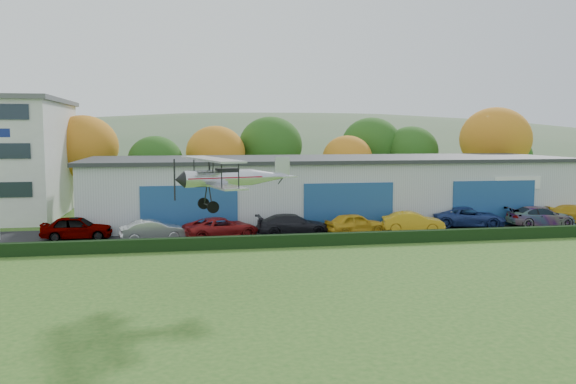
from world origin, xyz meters
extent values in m
plane|color=#29571B|center=(0.00, 0.00, 0.00)|extent=(300.00, 300.00, 0.00)
cube|color=black|center=(3.00, 21.00, 0.03)|extent=(48.00, 9.00, 0.05)
cube|color=black|center=(3.00, 16.20, 0.40)|extent=(46.00, 0.60, 0.80)
cube|color=#B2B7BC|center=(5.00, 28.00, 2.50)|extent=(40.00, 12.00, 5.00)
cube|color=#2D3033|center=(5.00, 28.00, 5.15)|extent=(40.60, 12.60, 0.30)
cube|color=navy|center=(-7.00, 21.95, 1.80)|extent=(7.00, 0.12, 3.60)
cube|color=navy|center=(5.00, 21.95, 1.80)|extent=(7.00, 0.12, 3.60)
cube|color=navy|center=(17.00, 21.95, 1.80)|extent=(7.00, 0.12, 3.60)
cube|color=navy|center=(-19.50, 22.00, 7.40)|extent=(1.00, 0.04, 0.60)
cylinder|color=#3D2614|center=(-17.00, 40.00, 1.57)|extent=(0.36, 0.36, 3.15)
ellipsoid|color=#B67A16|center=(-17.00, 40.00, 6.03)|extent=(6.84, 6.84, 6.16)
cylinder|color=#3D2614|center=(-10.00, 38.00, 1.22)|extent=(0.36, 0.36, 2.45)
ellipsoid|color=#1E4C14|center=(-10.00, 38.00, 4.69)|extent=(5.32, 5.32, 4.79)
cylinder|color=#3D2614|center=(-4.00, 40.00, 1.40)|extent=(0.36, 0.36, 2.80)
ellipsoid|color=#B67A16|center=(-4.00, 40.00, 5.36)|extent=(6.08, 6.08, 5.47)
cylinder|color=#3D2614|center=(2.00, 42.00, 1.57)|extent=(0.36, 0.36, 3.15)
ellipsoid|color=#1E4C14|center=(2.00, 42.00, 6.03)|extent=(6.84, 6.84, 6.16)
cylinder|color=#3D2614|center=(10.00, 40.00, 1.22)|extent=(0.36, 0.36, 2.45)
ellipsoid|color=#B67A16|center=(10.00, 40.00, 4.69)|extent=(5.32, 5.32, 4.79)
cylinder|color=#3D2614|center=(18.00, 42.00, 1.40)|extent=(0.36, 0.36, 2.80)
ellipsoid|color=#1E4C14|center=(18.00, 42.00, 5.36)|extent=(6.08, 6.08, 5.47)
cylinder|color=#3D2614|center=(26.00, 38.00, 1.75)|extent=(0.36, 0.36, 3.50)
ellipsoid|color=#B67A16|center=(26.00, 38.00, 6.70)|extent=(7.60, 7.60, 6.84)
cylinder|color=#3D2614|center=(30.00, 42.00, 1.22)|extent=(0.36, 0.36, 2.45)
ellipsoid|color=#1E4C14|center=(30.00, 42.00, 4.69)|extent=(5.32, 5.32, 4.79)
cylinder|color=#3D2614|center=(-24.00, 44.00, 1.05)|extent=(0.36, 0.36, 2.10)
ellipsoid|color=#B67A16|center=(-24.00, 44.00, 4.02)|extent=(4.56, 4.56, 4.10)
cylinder|color=#3D2614|center=(14.00, 44.00, 1.57)|extent=(0.36, 0.36, 3.15)
ellipsoid|color=#1E4C14|center=(14.00, 44.00, 6.03)|extent=(6.84, 6.84, 6.16)
ellipsoid|color=#4C6642|center=(20.00, 140.00, -15.40)|extent=(320.00, 196.00, 56.00)
ellipsoid|color=#4C6642|center=(90.00, 140.00, -9.90)|extent=(240.00, 126.00, 36.00)
imported|color=gray|center=(-14.75, 21.25, 0.86)|extent=(4.77, 1.97, 1.62)
imported|color=silver|center=(-9.51, 19.49, 0.78)|extent=(4.64, 2.38, 1.46)
imported|color=maroon|center=(-4.84, 19.77, 0.79)|extent=(5.79, 3.91, 1.47)
imported|color=black|center=(0.30, 20.04, 0.82)|extent=(5.31, 2.21, 1.54)
imported|color=gold|center=(4.86, 19.82, 0.82)|extent=(4.79, 2.78, 1.53)
imported|color=gold|center=(9.36, 19.89, 0.80)|extent=(4.77, 2.53, 1.49)
imported|color=navy|center=(14.61, 21.44, 0.82)|extent=(6.04, 3.91, 1.55)
imported|color=gray|center=(20.37, 20.71, 0.82)|extent=(5.46, 2.56, 1.54)
cylinder|color=silver|center=(-5.83, 6.70, 5.28)|extent=(3.39, 1.55, 0.78)
cone|color=silver|center=(-3.30, 7.33, 5.28)|extent=(2.04, 1.22, 0.78)
cone|color=black|center=(-7.64, 6.25, 5.28)|extent=(0.61, 0.86, 0.78)
cube|color=#A70716|center=(-5.57, 6.76, 5.33)|extent=(3.73, 1.65, 0.05)
cube|color=black|center=(-5.40, 6.80, 5.65)|extent=(1.14, 0.76, 0.22)
cube|color=silver|center=(-5.99, 6.66, 5.02)|extent=(2.56, 6.33, 0.09)
cube|color=silver|center=(-6.16, 6.62, 6.19)|extent=(2.72, 6.69, 0.09)
cylinder|color=black|center=(-5.83, 4.37, 5.61)|extent=(0.06, 0.06, 1.13)
cylinder|color=black|center=(-5.07, 4.56, 5.61)|extent=(0.06, 0.06, 1.13)
cylinder|color=black|center=(-6.92, 8.76, 5.61)|extent=(0.06, 0.06, 1.13)
cylinder|color=black|center=(-6.16, 8.94, 5.61)|extent=(0.06, 0.06, 1.13)
cylinder|color=black|center=(-6.09, 6.32, 5.89)|extent=(0.10, 0.19, 0.65)
cylinder|color=black|center=(-6.24, 6.91, 5.89)|extent=(0.10, 0.19, 0.65)
cylinder|color=black|center=(-6.24, 6.22, 4.55)|extent=(0.20, 0.60, 1.06)
cylinder|color=black|center=(-6.42, 6.93, 4.55)|extent=(0.20, 0.60, 1.06)
cylinder|color=black|center=(-6.33, 6.57, 4.02)|extent=(0.46, 1.62, 0.06)
cylinder|color=black|center=(-6.14, 5.82, 4.02)|extent=(0.57, 0.25, 0.56)
cylinder|color=black|center=(-6.52, 7.33, 4.02)|extent=(0.57, 0.25, 0.56)
cylinder|color=black|center=(-2.71, 7.47, 5.07)|extent=(0.32, 0.13, 0.37)
cube|color=silver|center=(-2.71, 7.47, 5.33)|extent=(1.30, 2.38, 0.05)
cube|color=silver|center=(-2.62, 7.49, 5.76)|extent=(0.77, 0.24, 0.95)
cube|color=black|center=(-7.87, 6.19, 5.28)|extent=(0.08, 0.11, 1.91)
camera|label=1|loc=(-7.58, -21.46, 7.48)|focal=37.10mm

